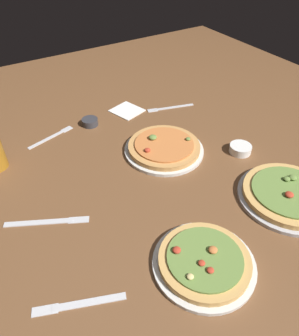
{
  "coord_description": "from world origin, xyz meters",
  "views": [
    {
      "loc": [
        -0.44,
        -0.71,
        0.72
      ],
      "look_at": [
        0.0,
        0.0,
        0.02
      ],
      "focal_mm": 34.35,
      "sensor_mm": 36.0,
      "label": 1
    }
  ],
  "objects": [
    {
      "name": "napkin_folded",
      "position": [
        0.13,
        0.4,
        0.0
      ],
      "size": [
        0.15,
        0.15,
        0.01
      ],
      "primitive_type": "cube",
      "rotation": [
        0.0,
        0.0,
        0.3
      ],
      "color": "white",
      "rests_on": "ground_plane"
    },
    {
      "name": "ramekin_butter",
      "position": [
        -0.05,
        0.39,
        0.01
      ],
      "size": [
        0.07,
        0.07,
        0.03
      ],
      "primitive_type": "cylinder",
      "color": "#333338",
      "rests_on": "ground_plane"
    },
    {
      "name": "pizza_plate_side",
      "position": [
        -0.07,
        -0.38,
        0.02
      ],
      "size": [
        0.26,
        0.26,
        0.05
      ],
      "color": "silver",
      "rests_on": "ground_plane"
    },
    {
      "name": "ramekin_sauce",
      "position": [
        0.35,
        -0.08,
        0.01
      ],
      "size": [
        0.08,
        0.08,
        0.03
      ],
      "primitive_type": "cylinder",
      "color": "white",
      "rests_on": "ground_plane"
    },
    {
      "name": "ground_plane",
      "position": [
        0.0,
        0.0,
        -0.01
      ],
      "size": [
        2.4,
        2.4,
        0.03
      ],
      "primitive_type": "cube",
      "color": "brown"
    },
    {
      "name": "pizza_plate_far",
      "position": [
        0.11,
        0.07,
        0.02
      ],
      "size": [
        0.29,
        0.29,
        0.05
      ],
      "color": "silver",
      "rests_on": "ground_plane"
    },
    {
      "name": "pizza_plate_near",
      "position": [
        0.3,
        -0.33,
        0.02
      ],
      "size": [
        0.31,
        0.31,
        0.05
      ],
      "color": "#B2B2B7",
      "rests_on": "ground_plane"
    },
    {
      "name": "fork_left",
      "position": [
        -0.21,
        0.38,
        0.0
      ],
      "size": [
        0.2,
        0.08,
        0.01
      ],
      "color": "silver",
      "rests_on": "ground_plane"
    },
    {
      "name": "knife_spare",
      "position": [
        -0.38,
        -0.31,
        0.0
      ],
      "size": [
        0.21,
        0.1,
        0.01
      ],
      "color": "silver",
      "rests_on": "ground_plane"
    },
    {
      "name": "knife_right",
      "position": [
        -0.37,
        -0.03,
        0.0
      ],
      "size": [
        0.23,
        0.13,
        0.01
      ],
      "color": "silver",
      "rests_on": "ground_plane"
    },
    {
      "name": "fork_spare",
      "position": [
        0.31,
        0.33,
        0.0
      ],
      "size": [
        0.21,
        0.08,
        0.01
      ],
      "color": "silver",
      "rests_on": "ground_plane"
    }
  ]
}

